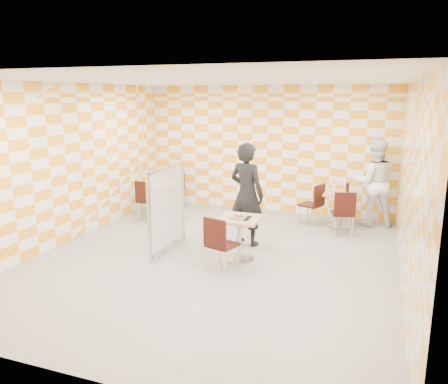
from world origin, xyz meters
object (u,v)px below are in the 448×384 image
Objects in this scene: second_table at (341,204)px; man_dark at (247,194)px; chair_second_side at (315,201)px; main_table at (239,231)px; chair_empty_near at (146,198)px; sport_bottle at (334,187)px; soda_bottle at (347,188)px; empty_table at (158,193)px; chair_second_front at (344,210)px; man_white at (374,183)px; chair_empty_far at (175,186)px; chair_main_front at (219,241)px; partition at (167,208)px.

second_table is 0.39× the size of man_dark.
main_table is at bearing -110.32° from chair_second_side.
main_table is at bearing 116.27° from man_dark.
chair_empty_near is 2.66m from man_dark.
second_table is 0.40m from sport_bottle.
soda_bottle is at bearing 26.14° from second_table.
empty_table is 4.03m from sport_bottle.
chair_second_front is 0.84m from chair_second_side.
man_dark is 1.03× the size of man_white.
chair_second_front is 0.91m from sport_bottle.
second_table is 0.81× the size of chair_empty_far.
chair_main_front is 0.48× the size of man_dark.
chair_empty_near is (-4.22, -0.38, 0.00)m from chair_second_front.
sport_bottle reaches higher than chair_second_front.
chair_second_side and chair_empty_far have the same top height.
chair_empty_far is (-2.63, 2.90, 0.04)m from main_table.
chair_empty_far is 0.48× the size of man_dark.
man_white is (4.74, 1.41, 0.40)m from chair_empty_near.
empty_table is at bearing 176.75° from chair_second_front.
chair_second_front is (4.27, -0.24, 0.04)m from empty_table.
man_dark is (-1.57, -1.74, 0.46)m from second_table.
partition is at bearing -133.11° from chair_second_side.
chair_second_side is at bearing 71.76° from chair_main_front.
partition is (1.26, -2.88, 0.25)m from chair_empty_far.
partition reaches higher than soda_bottle.
main_table is at bearing 40.70° from man_white.
partition reaches higher than second_table.
man_white is at bearing 54.91° from main_table.
man_dark reaches higher than chair_empty_near.
main_table is at bearing -120.45° from soda_bottle.
partition reaches higher than empty_table.
man_white is (4.70, 0.05, 0.40)m from chair_empty_far.
man_dark is at bearing 90.39° from chair_main_front.
second_table is at bearing 5.84° from empty_table.
chair_main_front is 3.29m from chair_second_side.
soda_bottle is (2.92, 2.62, 0.06)m from partition.
chair_empty_far reaches higher than empty_table.
chair_second_side is at bearing -142.51° from sport_bottle.
chair_main_front is 0.60× the size of partition.
chair_main_front is at bearing -122.94° from chair_second_front.
sport_bottle is at bearing 16.86° from chair_empty_near.
chair_empty_far reaches higher than second_table.
chair_empty_near is at bearing 130.51° from partition.
sport_bottle is (-0.17, 0.14, 0.33)m from second_table.
partition is at bearing -138.08° from soda_bottle.
soda_bottle is (-0.52, -0.31, -0.09)m from man_white.
chair_second_front is 0.79m from soda_bottle.
chair_second_side is at bearing 69.68° from main_table.
main_table and second_table have the same top height.
chair_second_front reaches higher than empty_table.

